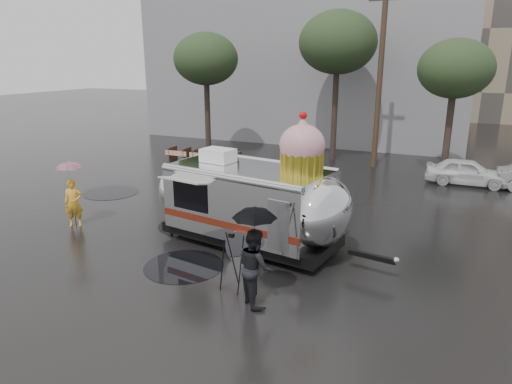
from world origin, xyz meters
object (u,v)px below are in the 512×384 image
at_px(airstream_trailer, 253,199).
at_px(person_right, 255,267).
at_px(person_left, 74,203).
at_px(tripod, 232,256).

relative_size(airstream_trailer, person_right, 4.25).
height_order(airstream_trailer, person_left, airstream_trailer).
height_order(airstream_trailer, tripod, airstream_trailer).
bearing_deg(airstream_trailer, tripod, -66.70).
distance_m(person_left, tripod, 7.24).
xyz_separation_m(person_right, tripod, (-0.78, 0.36, -0.03)).
bearing_deg(airstream_trailer, person_left, -162.51).
bearing_deg(person_right, tripod, 18.61).
relative_size(person_right, tripod, 1.22).
relative_size(airstream_trailer, tripod, 5.19).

